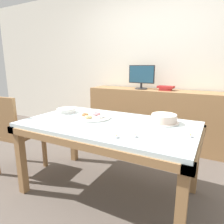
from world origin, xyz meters
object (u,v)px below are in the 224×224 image
at_px(cake_chocolate_round, 164,119).
at_px(tealight_near_front, 135,136).
at_px(chair, 13,131).
at_px(plate_stack, 66,110).
at_px(tealight_right_edge, 190,136).
at_px(book_stack, 166,88).
at_px(pastry_platter, 93,117).
at_px(computer_monitor, 141,77).
at_px(tealight_near_cakes, 117,137).

xyz_separation_m(cake_chocolate_round, tealight_near_front, (-0.10, -0.47, -0.03)).
xyz_separation_m(chair, plate_stack, (0.51, 0.33, 0.24)).
bearing_deg(tealight_right_edge, book_stack, 109.99).
xyz_separation_m(pastry_platter, tealight_near_front, (0.59, -0.33, -0.00)).
relative_size(chair, cake_chocolate_round, 3.39).
bearing_deg(chair, tealight_near_front, -2.03).
xyz_separation_m(computer_monitor, tealight_right_edge, (0.96, -1.55, -0.34)).
bearing_deg(book_stack, computer_monitor, -179.80).
height_order(chair, tealight_right_edge, chair).
distance_m(computer_monitor, cake_chocolate_round, 1.48).
bearing_deg(pastry_platter, cake_chocolate_round, 12.10).
bearing_deg(cake_chocolate_round, pastry_platter, -167.90).
bearing_deg(plate_stack, tealight_near_cakes, -27.57).
bearing_deg(cake_chocolate_round, computer_monitor, 118.57).
xyz_separation_m(chair, computer_monitor, (0.91, 1.69, 0.56)).
xyz_separation_m(book_stack, tealight_right_edge, (0.57, -1.55, -0.18)).
height_order(book_stack, tealight_near_front, book_stack).
xyz_separation_m(cake_chocolate_round, tealight_near_cakes, (-0.21, -0.55, -0.03)).
xyz_separation_m(cake_chocolate_round, tealight_right_edge, (0.27, -0.28, -0.03)).
bearing_deg(book_stack, plate_stack, -120.38).
distance_m(computer_monitor, tealight_near_front, 1.87).
distance_m(computer_monitor, tealight_right_edge, 1.86).
distance_m(tealight_near_cakes, tealight_right_edge, 0.55).
height_order(cake_chocolate_round, tealight_near_cakes, cake_chocolate_round).
height_order(plate_stack, tealight_near_cakes, plate_stack).
xyz_separation_m(computer_monitor, book_stack, (0.40, 0.00, -0.15)).
bearing_deg(chair, plate_stack, 32.75).
relative_size(plate_stack, tealight_right_edge, 5.25).
height_order(computer_monitor, cake_chocolate_round, computer_monitor).
bearing_deg(tealight_near_cakes, chair, 174.57).
relative_size(tealight_near_front, tealight_near_cakes, 1.00).
height_order(tealight_near_front, tealight_right_edge, same).
height_order(chair, cake_chocolate_round, chair).
bearing_deg(chair, cake_chocolate_round, 14.66).
xyz_separation_m(tealight_near_front, tealight_near_cakes, (-0.11, -0.08, 0.00)).
xyz_separation_m(cake_chocolate_round, pastry_platter, (-0.69, -0.15, -0.03)).
bearing_deg(tealight_right_edge, cake_chocolate_round, 133.70).
height_order(tealight_near_front, tealight_near_cakes, same).
xyz_separation_m(computer_monitor, plate_stack, (-0.40, -1.36, -0.32)).
height_order(cake_chocolate_round, tealight_right_edge, cake_chocolate_round).
distance_m(tealight_near_front, tealight_right_edge, 0.41).
bearing_deg(tealight_near_front, tealight_near_cakes, -144.69).
relative_size(computer_monitor, book_stack, 1.71).
bearing_deg(chair, computer_monitor, 61.58).
relative_size(computer_monitor, cake_chocolate_round, 1.53).
relative_size(book_stack, tealight_near_front, 6.20).
height_order(book_stack, plate_stack, book_stack).
relative_size(tealight_near_cakes, tealight_right_edge, 1.00).
bearing_deg(tealight_right_edge, chair, -175.80).
xyz_separation_m(computer_monitor, tealight_near_front, (0.59, -1.74, -0.34)).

